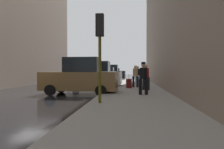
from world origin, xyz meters
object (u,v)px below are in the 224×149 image
at_px(parked_red_hatchback, 113,74).
at_px(pedestrian_in_red_jacket, 146,76).
at_px(parked_black_suv, 110,73).
at_px(pedestrian_with_fedora, 143,76).
at_px(parked_white_van, 96,75).
at_px(fire_hydrant, 116,81).
at_px(traffic_light, 100,39).
at_px(pedestrian_in_jeans, 138,74).
at_px(rolling_suitcase, 129,83).
at_px(parked_bronze_suv, 80,77).
at_px(pedestrian_in_tan_coat, 135,75).
at_px(parked_gray_coupe, 104,76).

distance_m(parked_red_hatchback, pedestrian_in_red_jacket, 22.89).
height_order(parked_black_suv, pedestrian_with_fedora, parked_black_suv).
distance_m(parked_white_van, parked_red_hatchback, 18.26).
relative_size(parked_black_suv, pedestrian_in_red_jacket, 2.72).
distance_m(parked_black_suv, fire_hydrant, 12.43).
bearing_deg(traffic_light, pedestrian_with_fedora, 58.73).
bearing_deg(pedestrian_in_jeans, rolling_suitcase, -100.21).
relative_size(pedestrian_in_jeans, pedestrian_with_fedora, 0.96).
height_order(parked_white_van, parked_red_hatchback, parked_white_van).
xyz_separation_m(parked_black_suv, rolling_suitcase, (2.94, -14.91, -0.54)).
xyz_separation_m(parked_black_suv, pedestrian_in_red_jacket, (4.11, -16.45, 0.07)).
xyz_separation_m(pedestrian_in_red_jacket, pedestrian_with_fedora, (-0.33, -2.84, 0.03)).
bearing_deg(rolling_suitcase, parked_white_van, 137.29).
height_order(pedestrian_in_red_jacket, pedestrian_with_fedora, pedestrian_with_fedora).
xyz_separation_m(parked_red_hatchback, pedestrian_with_fedora, (3.78, -25.35, 0.29)).
bearing_deg(parked_white_van, parked_red_hatchback, 90.00).
xyz_separation_m(parked_white_van, rolling_suitcase, (2.94, -2.72, -0.54)).
height_order(pedestrian_in_jeans, pedestrian_with_fedora, pedestrian_with_fedora).
xyz_separation_m(parked_bronze_suv, rolling_suitcase, (2.94, 3.19, -0.54)).
xyz_separation_m(parked_bronze_suv, pedestrian_in_tan_coat, (3.45, 3.93, 0.07)).
bearing_deg(parked_red_hatchback, fire_hydrant, -84.39).
relative_size(pedestrian_with_fedora, rolling_suitcase, 1.71).
xyz_separation_m(parked_red_hatchback, pedestrian_in_tan_coat, (3.45, -20.23, 0.26)).
relative_size(parked_black_suv, traffic_light, 1.29).
height_order(parked_bronze_suv, parked_black_suv, same).
distance_m(parked_gray_coupe, traffic_light, 16.26).
bearing_deg(pedestrian_in_tan_coat, pedestrian_in_jeans, 85.54).
relative_size(parked_white_van, pedestrian_in_red_jacket, 2.73).
relative_size(parked_gray_coupe, parked_red_hatchback, 1.00).
xyz_separation_m(parked_white_van, pedestrian_in_tan_coat, (3.45, -1.97, 0.07)).
bearing_deg(parked_bronze_suv, pedestrian_in_red_jacket, 21.85).
relative_size(parked_black_suv, pedestrian_in_tan_coat, 2.72).
xyz_separation_m(pedestrian_in_tan_coat, pedestrian_with_fedora, (0.34, -5.12, 0.03)).
bearing_deg(parked_white_van, pedestrian_in_jeans, 23.57).
bearing_deg(parked_red_hatchback, pedestrian_in_tan_coat, -80.33).
bearing_deg(pedestrian_with_fedora, parked_black_suv, 101.09).
bearing_deg(traffic_light, pedestrian_in_red_jacket, 69.43).
bearing_deg(parked_black_suv, parked_gray_coupe, -90.00).
distance_m(parked_red_hatchback, pedestrian_with_fedora, 25.63).
xyz_separation_m(parked_white_van, parked_red_hatchback, (0.00, 18.26, -0.18)).
bearing_deg(traffic_light, pedestrian_in_jeans, 81.06).
xyz_separation_m(parked_red_hatchback, rolling_suitcase, (2.94, -20.98, -0.36)).
bearing_deg(traffic_light, parked_gray_coupe, 96.59).
distance_m(parked_red_hatchback, rolling_suitcase, 21.18).
bearing_deg(parked_black_suv, pedestrian_with_fedora, -78.91).
xyz_separation_m(pedestrian_in_tan_coat, pedestrian_in_jeans, (0.28, 3.60, 0.00)).
bearing_deg(parked_gray_coupe, parked_black_suv, 90.00).
bearing_deg(parked_white_van, fire_hydrant, -2.92).
distance_m(pedestrian_in_jeans, pedestrian_with_fedora, 8.72).
bearing_deg(pedestrian_with_fedora, parked_white_van, 118.05).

